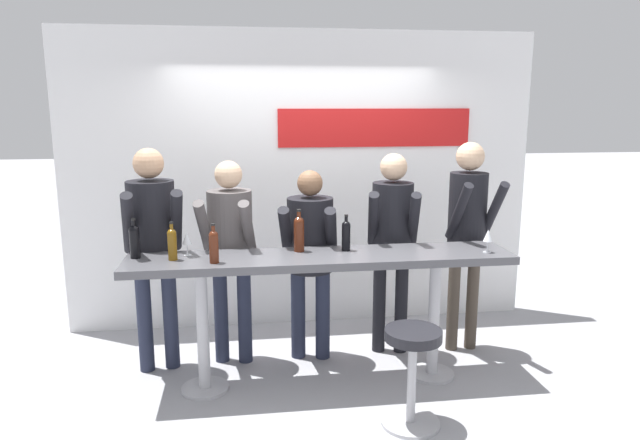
% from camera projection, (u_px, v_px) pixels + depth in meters
% --- Properties ---
extents(ground_plane, '(40.00, 40.00, 0.00)m').
position_uv_depth(ground_plane, '(321.00, 382.00, 4.47)').
color(ground_plane, '#9E9EA3').
extents(back_wall, '(4.49, 0.12, 2.82)m').
position_uv_depth(back_wall, '(303.00, 181.00, 5.50)').
color(back_wall, white).
rests_on(back_wall, ground_plane).
extents(tasting_table, '(2.89, 0.53, 1.03)m').
position_uv_depth(tasting_table, '(321.00, 274.00, 4.30)').
color(tasting_table, '#4C4C51').
rests_on(tasting_table, ground_plane).
extents(bar_stool, '(0.40, 0.40, 0.68)m').
position_uv_depth(bar_stool, '(412.00, 362.00, 3.79)').
color(bar_stool, '#B2B2B7').
rests_on(bar_stool, ground_plane).
extents(person_far_left, '(0.51, 0.62, 1.81)m').
position_uv_depth(person_far_left, '(153.00, 235.00, 4.47)').
color(person_far_left, '#23283D').
rests_on(person_far_left, ground_plane).
extents(person_left, '(0.49, 0.59, 1.70)m').
position_uv_depth(person_left, '(230.00, 240.00, 4.63)').
color(person_left, '#23283D').
rests_on(person_left, ground_plane).
extents(person_center_left, '(0.52, 0.60, 1.62)m').
position_uv_depth(person_center_left, '(310.00, 245.00, 4.72)').
color(person_center_left, '#23283D').
rests_on(person_center_left, ground_plane).
extents(person_center, '(0.48, 0.60, 1.74)m').
position_uv_depth(person_center, '(392.00, 231.00, 4.82)').
color(person_center, black).
rests_on(person_center, ground_plane).
extents(person_center_right, '(0.39, 0.54, 1.83)m').
position_uv_depth(person_center_right, '(467.00, 222.00, 4.86)').
color(person_center_right, '#473D33').
rests_on(person_center_right, ground_plane).
extents(wine_bottle_0, '(0.07, 0.07, 0.30)m').
position_uv_depth(wine_bottle_0, '(135.00, 240.00, 4.15)').
color(wine_bottle_0, black).
rests_on(wine_bottle_0, tasting_table).
extents(wine_bottle_1, '(0.07, 0.07, 0.28)m').
position_uv_depth(wine_bottle_1, '(172.00, 243.00, 4.09)').
color(wine_bottle_1, brown).
rests_on(wine_bottle_1, tasting_table).
extents(wine_bottle_2, '(0.07, 0.07, 0.29)m').
position_uv_depth(wine_bottle_2, '(214.00, 245.00, 4.02)').
color(wine_bottle_2, '#4C1E0F').
rests_on(wine_bottle_2, tasting_table).
extents(wine_bottle_3, '(0.08, 0.08, 0.33)m').
position_uv_depth(wine_bottle_3, '(299.00, 232.00, 4.34)').
color(wine_bottle_3, '#4C1E0F').
rests_on(wine_bottle_3, tasting_table).
extents(wine_bottle_4, '(0.07, 0.07, 0.28)m').
position_uv_depth(wine_bottle_4, '(346.00, 234.00, 4.37)').
color(wine_bottle_4, black).
rests_on(wine_bottle_4, tasting_table).
extents(wine_glass_0, '(0.07, 0.07, 0.18)m').
position_uv_depth(wine_glass_0, '(488.00, 236.00, 4.31)').
color(wine_glass_0, silver).
rests_on(wine_glass_0, tasting_table).
extents(wine_glass_1, '(0.07, 0.07, 0.18)m').
position_uv_depth(wine_glass_1, '(187.00, 239.00, 4.22)').
color(wine_glass_1, silver).
rests_on(wine_glass_1, tasting_table).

